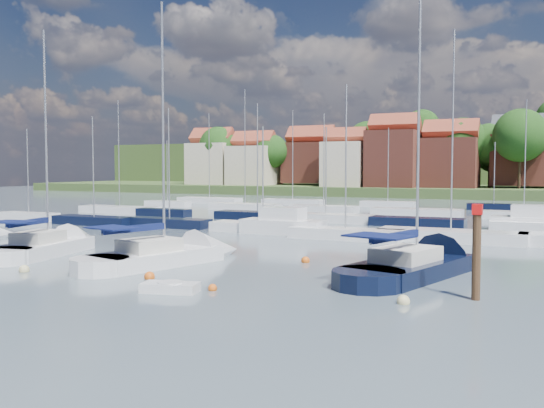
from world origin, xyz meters
The scene contains 13 objects.
ground centered at (0.00, 40.00, 0.00)m, with size 260.00×260.00×0.00m, color #495764.
sailboat_left centered at (-14.28, 3.67, 0.35)m, with size 5.18×11.73×15.45m.
sailboat_centre centered at (-4.69, 3.55, 0.35)m, with size 6.13×12.31×16.15m.
sailboat_navy centered at (9.25, 6.37, 0.35)m, with size 6.72×13.45×17.94m.
tender centered at (-0.04, -3.82, 0.21)m, with size 2.70×1.71×0.54m.
timber_piling centered at (12.44, 0.34, 1.01)m, with size 0.40×0.40×6.28m.
buoy_b centered at (-10.09, -2.79, 0.00)m, with size 0.55×0.55×0.55m, color beige.
buoy_c centered at (-2.85, -1.57, 0.00)m, with size 0.54×0.54×0.54m, color #D85914.
buoy_d centered at (1.48, -2.70, 0.00)m, with size 0.41×0.41×0.41m, color #D85914.
buoy_e centered at (2.19, 6.61, 0.00)m, with size 0.51×0.51×0.51m, color #D85914.
buoy_f centered at (9.87, -1.67, 0.00)m, with size 0.54×0.54×0.54m, color beige.
marina_field centered at (1.91, 35.15, 0.43)m, with size 79.62×41.41×15.93m.
far_shore_town centered at (2.23, 132.67, 4.61)m, with size 212.46×90.00×22.27m.
Camera 1 is at (15.46, -25.93, 5.53)m, focal length 40.00 mm.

